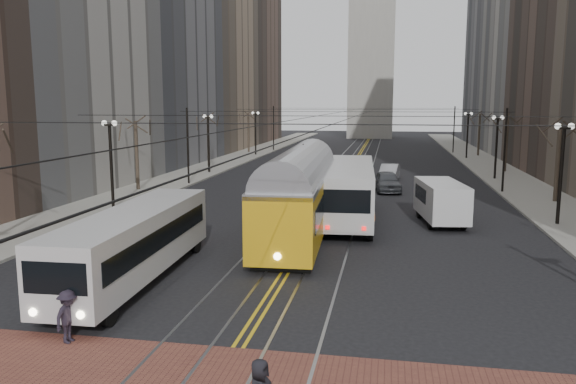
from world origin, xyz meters
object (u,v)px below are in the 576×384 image
at_px(cargo_van, 441,203).
at_px(sedan_silver, 389,172).
at_px(transit_bus, 135,246).
at_px(sedan_grey, 387,181).
at_px(pedestrian_d, 68,316).
at_px(streetcar, 300,202).
at_px(rear_bus, 349,192).

height_order(cargo_van, sedan_silver, cargo_van).
height_order(transit_bus, sedan_grey, transit_bus).
bearing_deg(transit_bus, pedestrian_d, -85.73).
bearing_deg(streetcar, sedan_silver, 76.03).
distance_m(rear_bus, pedestrian_d, 20.39).
height_order(rear_bus, cargo_van, rear_bus).
xyz_separation_m(transit_bus, sedan_grey, (9.61, 25.06, -0.60)).
relative_size(rear_bus, sedan_grey, 2.68).
bearing_deg(cargo_van, transit_bus, -142.21).
bearing_deg(pedestrian_d, sedan_silver, -7.19).
bearing_deg(rear_bus, streetcar, -120.11).
height_order(cargo_van, sedan_grey, cargo_van).
bearing_deg(rear_bus, sedan_silver, 79.92).
xyz_separation_m(cargo_van, sedan_silver, (-3.00, 18.60, -0.49)).
xyz_separation_m(transit_bus, cargo_van, (12.76, 13.24, -0.19)).
distance_m(transit_bus, pedestrian_d, 5.85).
bearing_deg(pedestrian_d, transit_bus, 12.69).
height_order(streetcar, cargo_van, streetcar).
xyz_separation_m(rear_bus, sedan_silver, (2.36, 18.41, -0.94)).
xyz_separation_m(rear_bus, pedestrian_d, (-6.77, -19.21, -0.86)).
distance_m(transit_bus, sedan_silver, 33.31).
distance_m(streetcar, pedestrian_d, 15.46).
xyz_separation_m(transit_bus, pedestrian_d, (0.63, -5.78, -0.61)).
xyz_separation_m(transit_bus, streetcar, (5.11, 8.98, 0.38)).
xyz_separation_m(streetcar, sedan_grey, (4.50, 16.08, -0.98)).
distance_m(rear_bus, sedan_grey, 11.87).
height_order(transit_bus, cargo_van, transit_bus).
distance_m(rear_bus, sedan_silver, 18.58).
bearing_deg(rear_bus, transit_bus, -121.64).
distance_m(rear_bus, cargo_van, 5.38).
bearing_deg(sedan_grey, streetcar, -113.07).
relative_size(streetcar, cargo_van, 2.75).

